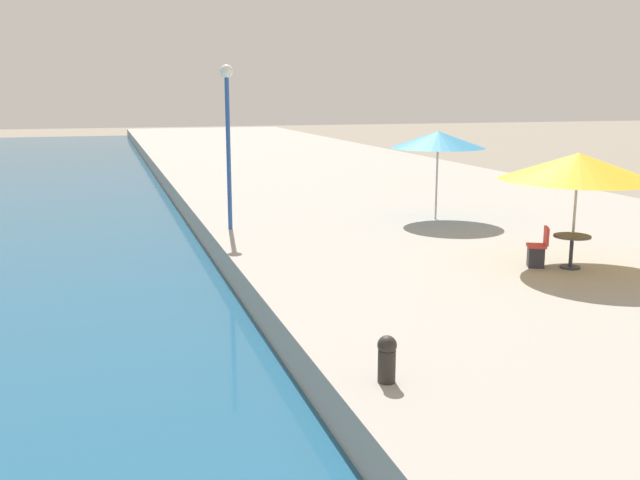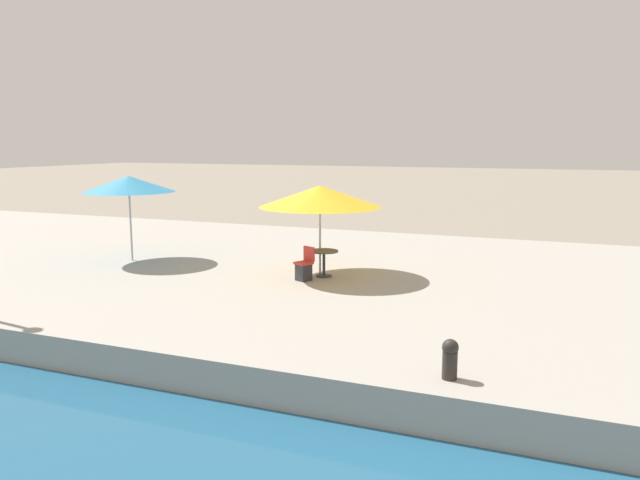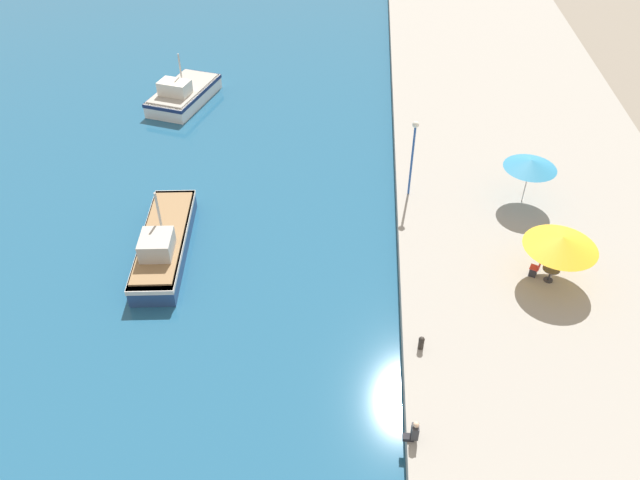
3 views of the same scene
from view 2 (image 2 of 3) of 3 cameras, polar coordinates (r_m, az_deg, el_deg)
name	(u,v)px [view 2 (image 2 of 3)]	position (r m, az deg, el deg)	size (l,w,h in m)	color
cafe_umbrella_pink	(320,196)	(17.31, 0.00, 4.01)	(3.41, 3.41, 2.53)	#B7B7B7
cafe_umbrella_white	(129,184)	(20.35, -17.08, 4.91)	(2.84, 2.84, 2.67)	#B7B7B7
cafe_table	(324,258)	(17.33, 0.36, -1.63)	(0.80, 0.80, 0.74)	#333338
cafe_chair_left	(304,269)	(16.90, -1.44, -2.63)	(0.56, 0.55, 0.91)	#2D2D33
mooring_bollard	(450,358)	(10.23, 11.80, -10.50)	(0.26, 0.26, 0.65)	#2D2823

